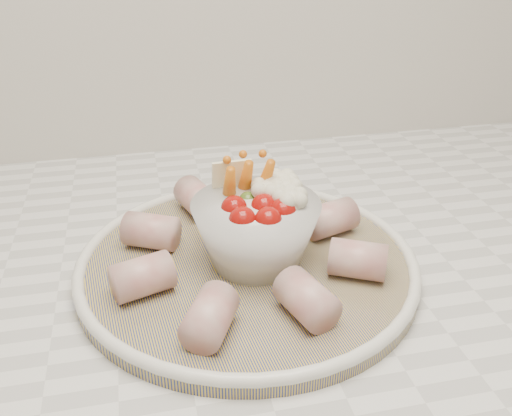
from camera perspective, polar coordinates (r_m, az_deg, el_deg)
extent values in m
cube|color=silver|center=(0.63, -3.14, -5.95)|extent=(2.04, 0.62, 0.04)
cylinder|color=navy|center=(0.58, -0.88, -5.80)|extent=(0.38, 0.38, 0.01)
torus|color=silver|center=(0.58, -0.88, -5.18)|extent=(0.34, 0.34, 0.01)
sphere|color=#910D09|center=(0.52, -1.37, -1.20)|extent=(0.03, 0.03, 0.03)
sphere|color=#910D09|center=(0.52, 1.23, -1.24)|extent=(0.03, 0.03, 0.03)
sphere|color=#910D09|center=(0.53, 2.72, -0.30)|extent=(0.03, 0.03, 0.03)
sphere|color=#910D09|center=(0.54, -2.21, -0.06)|extent=(0.03, 0.03, 0.03)
sphere|color=#910D09|center=(0.54, 0.80, 0.13)|extent=(0.03, 0.03, 0.03)
sphere|color=#446321|center=(0.56, -0.82, 0.71)|extent=(0.02, 0.02, 0.02)
cone|color=#C46012|center=(0.56, -2.67, 1.93)|extent=(0.02, 0.04, 0.06)
cone|color=#C46012|center=(0.57, -1.07, 2.56)|extent=(0.02, 0.04, 0.06)
cone|color=#C46012|center=(0.57, 0.91, 2.63)|extent=(0.03, 0.04, 0.06)
sphere|color=beige|center=(0.56, 2.88, 1.37)|extent=(0.03, 0.03, 0.03)
sphere|color=beige|center=(0.54, 3.47, 0.34)|extent=(0.03, 0.03, 0.03)
sphere|color=beige|center=(0.58, 2.56, 2.20)|extent=(0.03, 0.03, 0.03)
sphere|color=beige|center=(0.56, 1.13, 1.33)|extent=(0.03, 0.03, 0.03)
cube|color=#F7F1C0|center=(0.57, -2.47, 2.88)|extent=(0.04, 0.01, 0.04)
cylinder|color=#AC504E|center=(0.62, 7.43, -1.06)|extent=(0.06, 0.05, 0.04)
cylinder|color=#AC504E|center=(0.66, 1.62, 1.22)|extent=(0.06, 0.06, 0.04)
cylinder|color=#AC504E|center=(0.66, -5.91, 0.98)|extent=(0.05, 0.06, 0.04)
cylinder|color=#AC504E|center=(0.60, -10.44, -2.29)|extent=(0.06, 0.06, 0.04)
cylinder|color=#AC504E|center=(0.53, -11.29, -6.75)|extent=(0.06, 0.05, 0.04)
cylinder|color=#AC504E|center=(0.48, -4.65, -10.79)|extent=(0.06, 0.06, 0.04)
cylinder|color=#AC504E|center=(0.50, 5.08, -9.06)|extent=(0.05, 0.06, 0.04)
cylinder|color=#AC504E|center=(0.55, 10.17, -5.10)|extent=(0.06, 0.06, 0.04)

